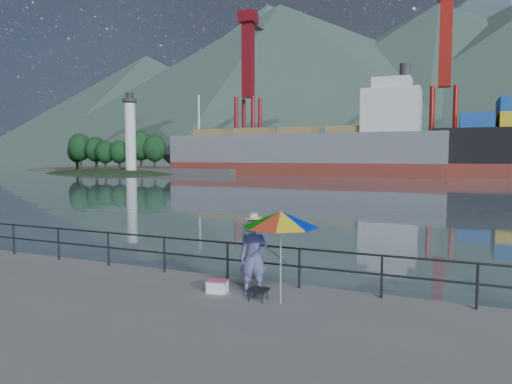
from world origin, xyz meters
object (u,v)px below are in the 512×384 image
Objects in this scene: beach_umbrella at (281,219)px; bulk_carrier at (310,150)px; fisherman at (254,257)px; cooler_bag at (217,287)px.

beach_umbrella is 0.04× the size of bulk_carrier.
beach_umbrella is at bearing -46.42° from fisherman.
fisherman is 0.04× the size of bulk_carrier.
cooler_bag is (-0.88, -0.19, -0.77)m from fisherman.
bulk_carrier reaches higher than fisherman.
beach_umbrella is at bearing -13.16° from cooler_bag.
cooler_bag is at bearing -75.55° from bulk_carrier.
fisherman is at bearing 4.49° from cooler_bag.
beach_umbrella is 2.45m from cooler_bag.
beach_umbrella reaches higher than cooler_bag.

